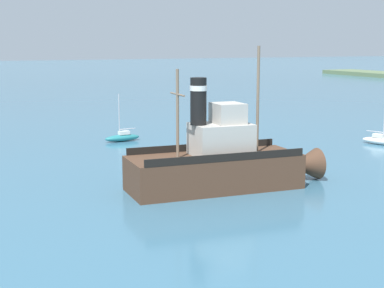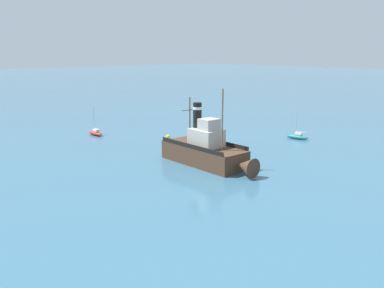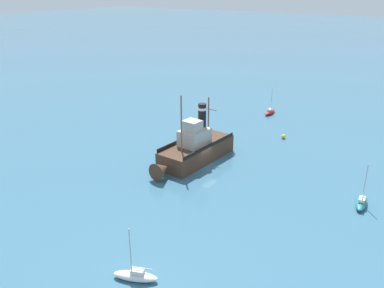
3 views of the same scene
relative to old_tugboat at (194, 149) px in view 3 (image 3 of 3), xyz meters
name	(u,v)px [view 3 (image 3 of 3)]	position (x,y,z in m)	size (l,w,h in m)	color
ground_plane	(205,165)	(-2.01, 0.32, -1.83)	(600.00, 600.00, 0.00)	#38667F
old_tugboat	(194,149)	(0.00, 0.00, 0.00)	(5.15, 14.59, 9.90)	#4C3323
sailboat_white	(136,276)	(-9.26, 22.75, -1.40)	(3.93, 2.47, 4.90)	white
sailboat_red	(270,112)	(0.20, -26.20, -1.40)	(1.12, 3.81, 4.90)	#B22823
sailboat_teal	(362,202)	(-21.95, -0.16, -1.40)	(1.49, 3.89, 4.90)	#23757A
mooring_buoy	(283,136)	(-6.86, -15.25, -1.49)	(0.68, 0.68, 0.68)	yellow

